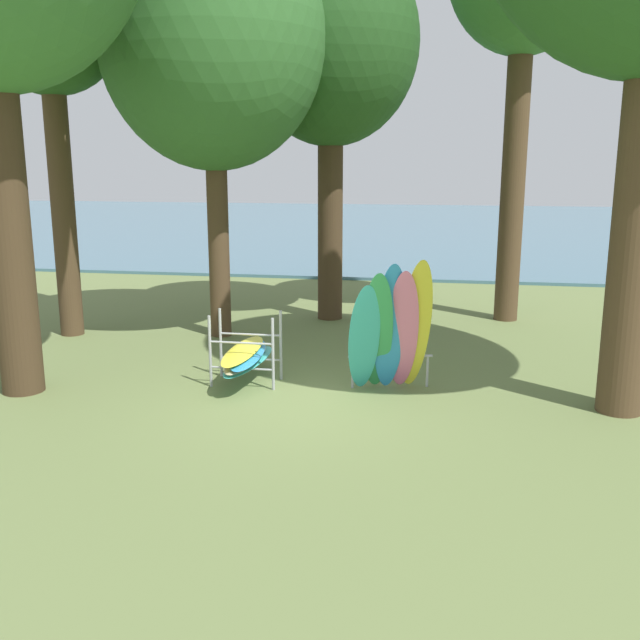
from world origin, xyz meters
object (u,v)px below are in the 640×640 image
(tree_far_left_back, at_px, (331,46))
(tree_far_right_back, at_px, (212,39))
(tree_deep_back, at_px, (47,6))
(board_storage_rack, at_px, (246,356))
(leaning_board_pile, at_px, (391,331))

(tree_far_left_back, relative_size, tree_far_right_back, 0.98)
(tree_far_left_back, xyz_separation_m, tree_deep_back, (-5.42, -2.57, 0.53))
(tree_far_left_back, bearing_deg, board_storage_rack, -96.81)
(tree_far_right_back, bearing_deg, leaning_board_pile, -39.97)
(tree_far_right_back, bearing_deg, tree_far_left_back, 45.07)
(tree_far_left_back, height_order, board_storage_rack, tree_far_left_back)
(tree_deep_back, height_order, leaning_board_pile, tree_deep_back)
(tree_far_right_back, height_order, leaning_board_pile, tree_far_right_back)
(tree_far_right_back, height_order, tree_deep_back, tree_far_right_back)
(leaning_board_pile, bearing_deg, board_storage_rack, 178.19)
(tree_far_right_back, distance_m, leaning_board_pile, 7.30)
(tree_deep_back, relative_size, leaning_board_pile, 3.87)
(tree_far_right_back, xyz_separation_m, tree_deep_back, (-3.31, -0.45, 0.64))
(tree_far_left_back, height_order, leaning_board_pile, tree_far_left_back)
(tree_far_left_back, bearing_deg, tree_deep_back, -154.63)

